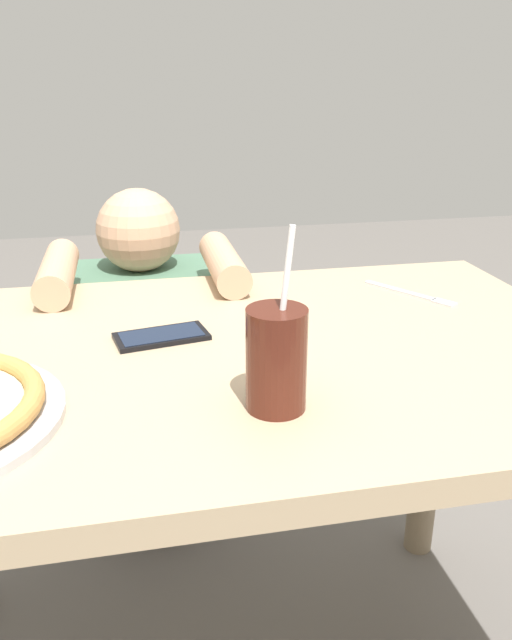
{
  "coord_description": "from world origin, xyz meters",
  "views": [
    {
      "loc": [
        -0.14,
        -0.9,
        1.16
      ],
      "look_at": [
        0.06,
        0.04,
        0.78
      ],
      "focal_mm": 35.39,
      "sensor_mm": 36.0,
      "label": 1
    }
  ],
  "objects_px": {
    "cell_phone": "(161,336)",
    "diner_seated": "(149,381)",
    "fork": "(413,294)",
    "drink_cup_colored": "(276,359)"
  },
  "relations": [
    {
      "from": "cell_phone",
      "to": "diner_seated",
      "type": "height_order",
      "value": "diner_seated"
    },
    {
      "from": "fork",
      "to": "diner_seated",
      "type": "bearing_deg",
      "value": 142.19
    },
    {
      "from": "drink_cup_colored",
      "to": "cell_phone",
      "type": "height_order",
      "value": "drink_cup_colored"
    },
    {
      "from": "drink_cup_colored",
      "to": "diner_seated",
      "type": "relative_size",
      "value": 0.26
    },
    {
      "from": "fork",
      "to": "cell_phone",
      "type": "height_order",
      "value": "cell_phone"
    },
    {
      "from": "fork",
      "to": "diner_seated",
      "type": "distance_m",
      "value": 0.74
    },
    {
      "from": "drink_cup_colored",
      "to": "fork",
      "type": "relative_size",
      "value": 1.33
    },
    {
      "from": "cell_phone",
      "to": "diner_seated",
      "type": "distance_m",
      "value": 0.62
    },
    {
      "from": "drink_cup_colored",
      "to": "fork",
      "type": "distance_m",
      "value": 0.53
    },
    {
      "from": "drink_cup_colored",
      "to": "diner_seated",
      "type": "xyz_separation_m",
      "value": [
        -0.15,
        0.78,
        -0.4
      ]
    }
  ]
}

